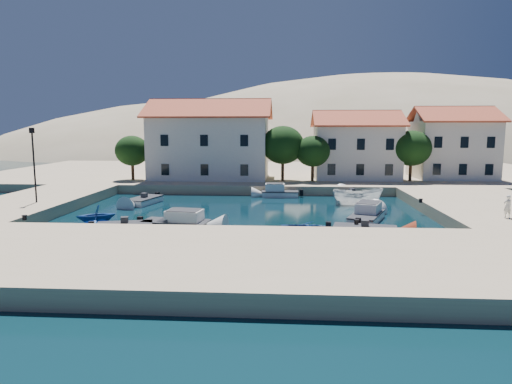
% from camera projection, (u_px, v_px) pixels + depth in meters
% --- Properties ---
extents(ground, '(400.00, 400.00, 0.00)m').
position_uv_depth(ground, '(232.00, 241.00, 29.38)').
color(ground, black).
rests_on(ground, ground).
extents(quay_south, '(52.00, 12.00, 1.00)m').
position_uv_depth(quay_south, '(218.00, 260.00, 23.38)').
color(quay_south, tan).
rests_on(quay_south, ground).
extents(quay_east, '(11.00, 20.00, 1.00)m').
position_uv_depth(quay_east, '(492.00, 209.00, 37.84)').
color(quay_east, tan).
rests_on(quay_east, ground).
extents(quay_west, '(8.00, 20.00, 1.00)m').
position_uv_depth(quay_west, '(33.00, 204.00, 40.44)').
color(quay_west, tan).
rests_on(quay_west, ground).
extents(quay_north, '(80.00, 36.00, 1.00)m').
position_uv_depth(quay_north, '(276.00, 174.00, 66.72)').
color(quay_north, tan).
rests_on(quay_north, ground).
extents(hills, '(254.00, 176.00, 99.00)m').
position_uv_depth(hills, '(337.00, 220.00, 153.42)').
color(hills, gray).
rests_on(hills, ground).
extents(building_left, '(14.70, 9.45, 9.70)m').
position_uv_depth(building_left, '(211.00, 138.00, 56.61)').
color(building_left, white).
rests_on(building_left, quay_north).
extents(building_mid, '(10.50, 8.40, 8.30)m').
position_uv_depth(building_mid, '(356.00, 144.00, 56.51)').
color(building_mid, white).
rests_on(building_mid, quay_north).
extents(building_right, '(9.45, 8.40, 8.80)m').
position_uv_depth(building_right, '(452.00, 142.00, 56.67)').
color(building_right, white).
rests_on(building_right, quay_north).
extents(trees, '(37.30, 5.30, 6.45)m').
position_uv_depth(trees, '(296.00, 148.00, 53.56)').
color(trees, '#382314').
rests_on(trees, quay_north).
extents(lamppost, '(0.35, 0.25, 6.22)m').
position_uv_depth(lamppost, '(34.00, 158.00, 37.77)').
color(lamppost, black).
rests_on(lamppost, quay_west).
extents(bollards, '(29.36, 9.56, 0.30)m').
position_uv_depth(bollards, '(277.00, 213.00, 32.85)').
color(bollards, black).
rests_on(bollards, ground).
extents(motorboat_grey_sw, '(4.09, 2.59, 1.25)m').
position_uv_depth(motorboat_grey_sw, '(125.00, 227.00, 31.90)').
color(motorboat_grey_sw, '#303135').
rests_on(motorboat_grey_sw, ground).
extents(cabin_cruiser_south, '(4.96, 2.66, 1.60)m').
position_uv_depth(cabin_cruiser_south, '(176.00, 223.00, 32.65)').
color(cabin_cruiser_south, white).
rests_on(cabin_cruiser_south, ground).
extents(rowboat_south, '(4.70, 3.59, 0.91)m').
position_uv_depth(rowboat_south, '(311.00, 234.00, 31.31)').
color(rowboat_south, '#1A4592').
rests_on(rowboat_south, ground).
extents(motorboat_red_se, '(4.45, 2.61, 1.25)m').
position_uv_depth(motorboat_red_se, '(365.00, 231.00, 30.79)').
color(motorboat_red_se, maroon).
rests_on(motorboat_red_se, ground).
extents(cabin_cruiser_east, '(3.64, 5.30, 1.60)m').
position_uv_depth(cabin_cruiser_east, '(366.00, 215.00, 35.32)').
color(cabin_cruiser_east, white).
rests_on(cabin_cruiser_east, ground).
extents(boat_east, '(4.72, 1.89, 1.80)m').
position_uv_depth(boat_east, '(357.00, 205.00, 42.98)').
color(boat_east, white).
rests_on(boat_east, ground).
extents(motorboat_white_ne, '(2.79, 4.31, 1.25)m').
position_uv_depth(motorboat_white_ne, '(352.00, 196.00, 46.92)').
color(motorboat_white_ne, white).
rests_on(motorboat_white_ne, ground).
extents(rowboat_west, '(3.65, 3.49, 1.50)m').
position_uv_depth(rowboat_west, '(97.00, 222.00, 34.99)').
color(rowboat_west, '#1A4592').
rests_on(rowboat_west, ground).
extents(motorboat_white_west, '(2.79, 4.53, 1.25)m').
position_uv_depth(motorboat_white_west, '(144.00, 201.00, 43.55)').
color(motorboat_white_west, white).
rests_on(motorboat_white_west, ground).
extents(cabin_cruiser_north, '(3.87, 1.69, 1.60)m').
position_uv_depth(cabin_cruiser_north, '(280.00, 192.00, 47.90)').
color(cabin_cruiser_north, white).
rests_on(cabin_cruiser_north, ground).
extents(pedestrian, '(0.65, 0.49, 1.61)m').
position_uv_depth(pedestrian, '(508.00, 206.00, 31.62)').
color(pedestrian, silver).
rests_on(pedestrian, quay_east).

